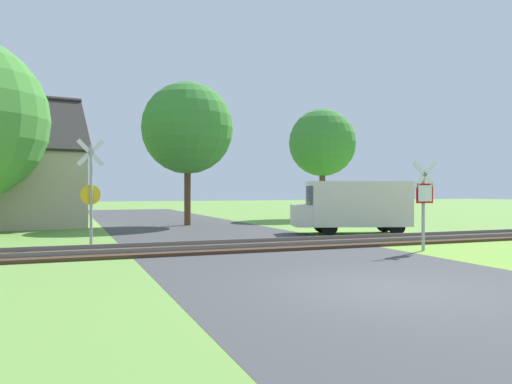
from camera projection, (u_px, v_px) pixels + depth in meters
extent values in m
plane|color=#6B9942|center=(389.00, 289.00, 9.33)|extent=(160.00, 160.00, 0.00)
cube|color=#424244|center=(335.00, 273.00, 11.20)|extent=(7.89, 80.00, 0.01)
cube|color=#422D1E|center=(253.00, 246.00, 16.13)|extent=(60.00, 2.60, 0.10)
cube|color=slate|center=(245.00, 241.00, 16.80)|extent=(60.00, 0.08, 0.12)
cube|color=slate|center=(261.00, 245.00, 15.46)|extent=(60.00, 0.08, 0.12)
cylinder|color=#9E9EA5|center=(423.00, 210.00, 15.28)|extent=(0.10, 0.10, 2.49)
cube|color=red|center=(425.00, 193.00, 15.22)|extent=(0.60, 0.05, 0.60)
cube|color=white|center=(425.00, 193.00, 15.20)|extent=(0.49, 0.03, 0.49)
cube|color=white|center=(425.00, 175.00, 15.22)|extent=(0.88, 0.06, 0.88)
cube|color=white|center=(425.00, 175.00, 15.22)|extent=(0.88, 0.06, 0.88)
cylinder|color=#9E9EA5|center=(91.00, 197.00, 15.91)|extent=(0.09, 0.09, 3.31)
cube|color=white|center=(91.00, 153.00, 15.95)|extent=(0.87, 0.19, 0.88)
cube|color=white|center=(91.00, 153.00, 15.95)|extent=(0.87, 0.19, 0.88)
cylinder|color=yellow|center=(91.00, 195.00, 15.96)|extent=(0.64, 0.14, 0.64)
cube|color=#C6B293|center=(11.00, 189.00, 25.54)|extent=(7.28, 7.06, 3.91)
cube|color=#332D2D|center=(12.00, 120.00, 24.14)|extent=(7.26, 4.40, 3.13)
cube|color=#332D2D|center=(10.00, 127.00, 26.91)|extent=(7.26, 4.40, 3.13)
cube|color=brown|center=(49.00, 119.00, 26.38)|extent=(0.56, 0.56, 1.10)
cylinder|color=#513823|center=(322.00, 193.00, 33.23)|extent=(0.39, 0.39, 3.37)
sphere|color=#3D8433|center=(322.00, 143.00, 33.22)|extent=(4.47, 4.47, 4.47)
cylinder|color=#513823|center=(187.00, 194.00, 26.56)|extent=(0.35, 0.35, 3.35)
sphere|color=#3D8433|center=(187.00, 128.00, 26.55)|extent=(4.88, 4.88, 4.88)
cube|color=silver|center=(358.00, 204.00, 21.38)|extent=(4.56, 3.00, 1.90)
cube|color=silver|center=(301.00, 215.00, 21.18)|extent=(1.18, 1.93, 0.90)
cube|color=#19232D|center=(310.00, 196.00, 21.21)|extent=(0.49, 1.56, 0.85)
cube|color=navy|center=(352.00, 210.00, 22.33)|extent=(3.63, 1.07, 0.16)
cylinder|color=black|center=(321.00, 225.00, 22.04)|extent=(0.70, 0.36, 0.68)
cylinder|color=black|center=(329.00, 227.00, 20.49)|extent=(0.70, 0.36, 0.68)
cylinder|color=black|center=(384.00, 224.00, 22.28)|extent=(0.70, 0.36, 0.68)
cylinder|color=black|center=(397.00, 227.00, 20.72)|extent=(0.70, 0.36, 0.68)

